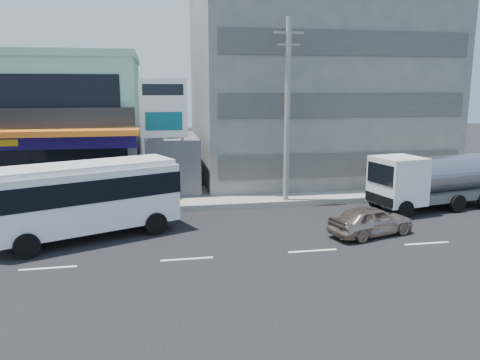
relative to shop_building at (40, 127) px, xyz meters
name	(u,v)px	position (x,y,z in m)	size (l,w,h in m)	color
ground	(187,259)	(8.00, -13.95, -4.00)	(120.00, 120.00, 0.00)	black
sidewalk	(260,195)	(13.00, -4.45, -3.85)	(70.00, 5.00, 0.30)	gray
shop_building	(40,127)	(0.00, 0.00, 0.00)	(12.40, 11.70, 8.00)	#414146
concrete_building	(313,79)	(18.00, 1.05, 3.00)	(16.00, 12.00, 14.00)	gray
gap_structure	(172,164)	(8.00, -1.95, -2.25)	(3.00, 6.00, 3.50)	#414146
satellite_dish	(172,136)	(8.00, -2.95, -0.42)	(1.50, 1.50, 0.15)	slate
billboard	(164,115)	(7.50, -4.75, 0.93)	(2.60, 0.18, 6.90)	gray
utility_pole_near	(287,112)	(14.00, -6.55, 1.15)	(1.60, 0.30, 10.00)	#999993
minibus	(85,194)	(3.96, -10.57, -2.05)	(8.13, 5.40, 3.26)	white
sedan	(371,220)	(16.19, -12.45, -3.33)	(1.58, 3.92, 1.34)	tan
tanker_truck	(432,180)	(21.42, -8.75, -2.42)	(7.73, 3.64, 2.94)	white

